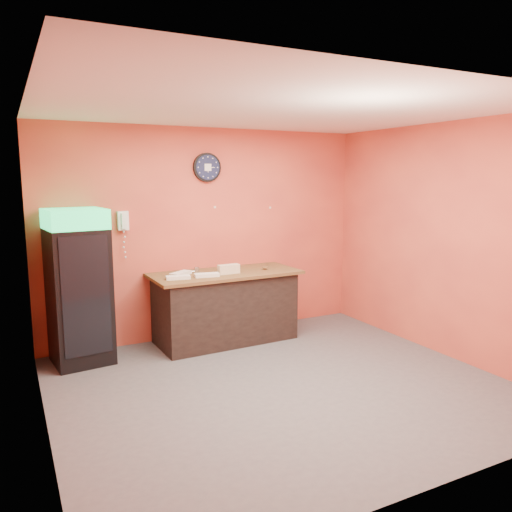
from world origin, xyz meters
TOP-DOWN VIEW (x-y plane):
  - floor at (0.00, 0.00)m, footprint 4.50×4.50m
  - back_wall at (0.00, 2.00)m, footprint 4.50×0.02m
  - left_wall at (-2.25, 0.00)m, footprint 0.02×4.00m
  - right_wall at (2.25, 0.00)m, footprint 0.02×4.00m
  - ceiling at (0.00, 0.00)m, footprint 4.50×4.00m
  - beverage_cooler at (-1.75, 1.61)m, footprint 0.70×0.70m
  - prep_counter at (0.07, 1.61)m, footprint 1.80×0.85m
  - wall_clock at (-0.01, 1.97)m, footprint 0.38×0.06m
  - wall_phone at (-1.14, 1.95)m, footprint 0.13×0.11m
  - butcher_paper at (0.07, 1.61)m, footprint 1.95×0.93m
  - sub_roll_stack at (0.07, 1.47)m, footprint 0.29×0.11m
  - wrapped_sandwich_left at (-0.62, 1.44)m, footprint 0.31×0.16m
  - wrapped_sandwich_mid at (-0.26, 1.42)m, footprint 0.32×0.17m
  - wrapped_sandwich_right at (-0.52, 1.64)m, footprint 0.33×0.28m
  - kitchen_tool at (-0.26, 1.76)m, footprint 0.07×0.07m

SIDE VIEW (x-z plane):
  - floor at x=0.00m, z-range 0.00..0.00m
  - prep_counter at x=0.07m, z-range 0.00..0.89m
  - beverage_cooler at x=-1.75m, z-range -0.02..1.78m
  - butcher_paper at x=0.07m, z-range 0.89..0.93m
  - wrapped_sandwich_left at x=-0.62m, z-range 0.93..0.97m
  - wrapped_sandwich_mid at x=-0.26m, z-range 0.93..0.97m
  - wrapped_sandwich_right at x=-0.52m, z-range 0.93..0.97m
  - kitchen_tool at x=-0.26m, z-range 0.93..1.00m
  - sub_roll_stack at x=0.07m, z-range 0.93..1.05m
  - back_wall at x=0.00m, z-range 0.00..2.80m
  - left_wall at x=-2.25m, z-range 0.00..2.80m
  - right_wall at x=2.25m, z-range 0.00..2.80m
  - wall_phone at x=-1.14m, z-range 1.50..1.74m
  - wall_clock at x=-0.01m, z-range 2.09..2.47m
  - ceiling at x=0.00m, z-range 2.79..2.81m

